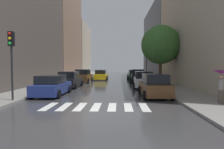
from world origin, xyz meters
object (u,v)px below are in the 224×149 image
lamp_post_right (146,52)px  parked_car_right_second (143,80)px  pedestrian_foreground (221,80)px  street_tree_right (161,45)px  parked_car_left_nearest (52,86)px  parked_car_right_nearest (155,86)px  parked_car_left_second (70,80)px  parked_car_right_third (138,76)px  traffic_light_left_corner (11,50)px  taxi_midroad (101,75)px  parked_car_left_third (83,76)px  parked_car_right_fourth (134,75)px

lamp_post_right → parked_car_right_second: bearing=-99.9°
pedestrian_foreground → street_tree_right: size_ratio=0.27×
parked_car_left_nearest → parked_car_right_nearest: 7.89m
parked_car_left_second → parked_car_right_third: (7.87, 6.79, 0.04)m
parked_car_right_third → pedestrian_foreground: size_ratio=2.47×
parked_car_left_second → traffic_light_left_corner: 8.84m
parked_car_right_second → street_tree_right: size_ratio=0.62×
parked_car_left_nearest → parked_car_right_nearest: bearing=-93.1°
parked_car_left_nearest → taxi_midroad: size_ratio=1.01×
taxi_midroad → traffic_light_left_corner: (-3.84, -19.14, 2.52)m
parked_car_right_third → street_tree_right: (2.32, -3.87, 3.95)m
parked_car_left_third → traffic_light_left_corner: size_ratio=0.98×
traffic_light_left_corner → parked_car_right_third: bearing=58.3°
traffic_light_left_corner → lamp_post_right: lamp_post_right is taller
taxi_midroad → lamp_post_right: (7.16, -1.09, 3.67)m
parked_car_right_fourth → taxi_midroad: size_ratio=1.04×
parked_car_left_nearest → parked_car_right_second: (7.81, 5.51, 0.06)m
parked_car_left_third → parked_car_right_nearest: bearing=-145.4°
parked_car_right_second → pedestrian_foreground: 9.59m
parked_car_right_nearest → pedestrian_foreground: pedestrian_foreground is taller
pedestrian_foreground → street_tree_right: 12.30m
street_tree_right → lamp_post_right: bearing=95.8°
pedestrian_foreground → lamp_post_right: size_ratio=0.26×
parked_car_left_second → taxi_midroad: bearing=-10.6°
parked_car_left_nearest → lamp_post_right: lamp_post_right is taller
parked_car_right_nearest → parked_car_left_second: bearing=52.3°
parked_car_left_third → taxi_midroad: (2.11, 4.28, -0.07)m
parked_car_right_fourth → pedestrian_foreground: (3.40, -21.18, 0.76)m
parked_car_right_nearest → traffic_light_left_corner: bearing=103.8°
parked_car_right_fourth → lamp_post_right: bearing=-147.3°
parked_car_left_second → parked_car_left_third: size_ratio=1.04×
pedestrian_foreground → parked_car_left_nearest: bearing=-139.2°
parked_car_left_second → parked_car_right_second: bearing=-87.8°
parked_car_left_nearest → lamp_post_right: 18.24m
street_tree_right → parked_car_right_fourth: bearing=104.7°
taxi_midroad → street_tree_right: 11.82m
parked_car_left_nearest → parked_car_right_second: size_ratio=1.06×
parked_car_left_nearest → taxi_midroad: 16.38m
parked_car_left_second → parked_car_right_fourth: bearing=-30.6°
parked_car_left_third → taxi_midroad: size_ratio=0.94×
street_tree_right → lamp_post_right: lamp_post_right is taller
traffic_light_left_corner → lamp_post_right: 21.17m
parked_car_right_nearest → pedestrian_foreground: 4.53m
parked_car_right_third → street_tree_right: size_ratio=0.68×
parked_car_left_second → parked_car_left_nearest: bearing=-178.3°
pedestrian_foreground → street_tree_right: street_tree_right is taller
street_tree_right → traffic_light_left_corner: 16.31m
parked_car_right_fourth → pedestrian_foreground: 21.46m
traffic_light_left_corner → parked_car_right_fourth: bearing=65.9°
parked_car_left_second → parked_car_right_second: 7.82m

